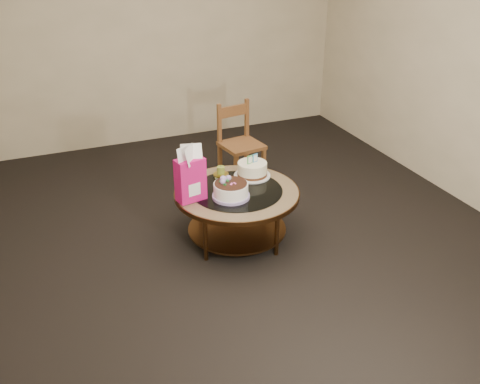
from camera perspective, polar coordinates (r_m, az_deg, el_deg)
name	(u,v)px	position (r m, az deg, el deg)	size (l,w,h in m)	color
ground	(237,238)	(4.55, -0.32, -4.94)	(5.00, 5.00, 0.00)	black
room_walls	(237,56)	(3.95, -0.37, 14.35)	(4.52, 5.02, 2.61)	beige
coffee_table	(237,199)	(4.36, -0.33, -0.73)	(1.02, 1.02, 0.46)	#543318
decorated_cake	(231,191)	(4.19, -1.00, 0.13)	(0.30, 0.30, 0.17)	#9B85BD
cream_cake	(252,170)	(4.53, 1.32, 2.40)	(0.31, 0.31, 0.20)	silver
gift_bag	(190,174)	(4.10, -5.34, 1.93)	(0.24, 0.19, 0.44)	#C21256
pillar_candle	(221,173)	(4.55, -2.05, 2.07)	(0.14, 0.14, 0.10)	#CDC054
dining_chair	(240,143)	(5.36, -0.03, 5.21)	(0.43, 0.43, 0.81)	brown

